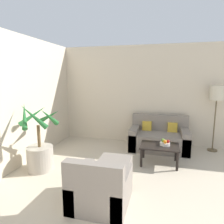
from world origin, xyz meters
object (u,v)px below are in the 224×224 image
at_px(apple_green, 163,140).
at_px(floor_lamp, 217,96).
at_px(armchair, 100,188).
at_px(ottoman, 115,169).
at_px(potted_palm, 40,150).
at_px(sofa_loveseat, 159,138).
at_px(apple_red, 168,141).
at_px(fruit_bowl, 165,144).
at_px(orange_fruit, 165,142).
at_px(coffee_table, 159,148).

bearing_deg(apple_green, floor_lamp, 41.40).
height_order(armchair, ottoman, armchair).
bearing_deg(potted_palm, ottoman, -1.02).
relative_size(sofa_loveseat, apple_red, 22.49).
relative_size(apple_green, ottoman, 0.14).
bearing_deg(potted_palm, apple_red, 19.75).
height_order(floor_lamp, apple_red, floor_lamp).
bearing_deg(floor_lamp, fruit_bowl, -136.94).
xyz_separation_m(potted_palm, ottoman, (1.54, -0.03, -0.21)).
height_order(sofa_loveseat, apple_red, sofa_loveseat).
height_order(floor_lamp, orange_fruit, floor_lamp).
height_order(coffee_table, apple_red, apple_red).
relative_size(floor_lamp, fruit_bowl, 7.80).
bearing_deg(sofa_loveseat, apple_green, -83.89).
height_order(apple_red, ottoman, apple_red).
xyz_separation_m(potted_palm, sofa_loveseat, (2.28, 1.79, -0.13)).
distance_m(coffee_table, orange_fruit, 0.19).
bearing_deg(sofa_loveseat, ottoman, -111.95).
bearing_deg(coffee_table, sofa_loveseat, 91.71).
bearing_deg(sofa_loveseat, armchair, -106.70).
bearing_deg(orange_fruit, coffee_table, 162.55).
bearing_deg(apple_green, apple_red, -13.84).
height_order(apple_red, apple_green, apple_green).
relative_size(sofa_loveseat, orange_fruit, 19.03).
height_order(potted_palm, armchair, potted_palm).
bearing_deg(apple_green, sofa_loveseat, 96.11).
height_order(potted_palm, apple_green, potted_palm).
bearing_deg(potted_palm, fruit_bowl, 20.22).
distance_m(apple_red, ottoman, 1.34).
distance_m(potted_palm, ottoman, 1.56).
xyz_separation_m(apple_green, orange_fruit, (0.04, -0.08, -0.00)).
bearing_deg(fruit_bowl, coffee_table, -168.97).
bearing_deg(fruit_bowl, potted_palm, -159.78).
xyz_separation_m(floor_lamp, apple_red, (-1.12, -1.11, -0.89)).
height_order(sofa_loveseat, floor_lamp, floor_lamp).
xyz_separation_m(apple_green, armchair, (-0.87, -1.69, -0.26)).
bearing_deg(apple_red, sofa_loveseat, 102.49).
distance_m(floor_lamp, ottoman, 3.12).
relative_size(sofa_loveseat, armchair, 1.76).
height_order(apple_red, orange_fruit, orange_fruit).
bearing_deg(coffee_table, armchair, -115.91).
xyz_separation_m(armchair, ottoman, (0.04, 0.75, -0.05)).
xyz_separation_m(sofa_loveseat, armchair, (-0.77, -2.57, -0.03)).
distance_m(coffee_table, armchair, 1.83).
relative_size(sofa_loveseat, coffee_table, 1.82).
distance_m(sofa_loveseat, orange_fruit, 0.99).
relative_size(potted_palm, apple_red, 21.36).
bearing_deg(ottoman, apple_green, 48.73).
bearing_deg(armchair, fruit_bowl, 61.48).
xyz_separation_m(coffee_table, armchair, (-0.80, -1.64, -0.10)).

